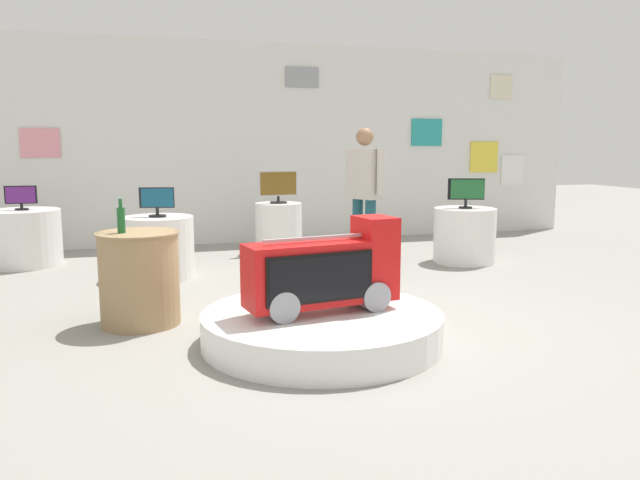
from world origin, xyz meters
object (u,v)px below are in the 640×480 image
(tv_on_center_rear, at_px, (157,201))
(tv_on_right_rear, at_px, (278,186))
(display_pedestal_far_right, at_px, (464,235))
(tv_on_far_right, at_px, (466,191))
(tv_on_left_rear, at_px, (21,197))
(novelty_firetruck_tv, at_px, (325,274))
(display_pedestal_left_rear, at_px, (24,238))
(main_display_pedestal, at_px, (322,327))
(display_pedestal_right_rear, at_px, (279,228))
(bottle_on_side_table, at_px, (121,219))
(side_table_round, at_px, (140,277))
(shopper_browsing_near_truck, at_px, (364,190))
(display_pedestal_center_rear, at_px, (159,247))

(tv_on_center_rear, bearing_deg, tv_on_right_rear, 36.35)
(display_pedestal_far_right, distance_m, tv_on_far_right, 0.57)
(tv_on_left_rear, bearing_deg, novelty_firetruck_tv, -55.92)
(tv_on_far_right, bearing_deg, display_pedestal_left_rear, 166.00)
(display_pedestal_left_rear, bearing_deg, display_pedestal_far_right, -13.97)
(main_display_pedestal, relative_size, display_pedestal_far_right, 2.33)
(novelty_firetruck_tv, relative_size, tv_on_center_rear, 3.15)
(display_pedestal_right_rear, relative_size, bottle_on_side_table, 2.49)
(novelty_firetruck_tv, relative_size, side_table_round, 1.54)
(display_pedestal_far_right, relative_size, tv_on_far_right, 1.74)
(display_pedestal_left_rear, height_order, display_pedestal_right_rear, same)
(bottle_on_side_table, bearing_deg, shopper_browsing_near_truck, 27.54)
(tv_on_left_rear, distance_m, display_pedestal_center_rear, 2.07)
(display_pedestal_left_rear, xyz_separation_m, tv_on_center_rear, (1.60, -1.23, 0.53))
(main_display_pedestal, bearing_deg, side_table_round, 145.09)
(novelty_firetruck_tv, bearing_deg, main_display_pedestal, 172.50)
(tv_on_center_rear, xyz_separation_m, tv_on_far_right, (3.80, -0.12, 0.04))
(display_pedestal_right_rear, bearing_deg, display_pedestal_center_rear, -143.66)
(display_pedestal_far_right, height_order, tv_on_far_right, tv_on_far_right)
(tv_on_center_rear, relative_size, bottle_on_side_table, 1.37)
(main_display_pedestal, bearing_deg, tv_on_left_rear, 123.88)
(novelty_firetruck_tv, height_order, display_pedestal_center_rear, novelty_firetruck_tv)
(tv_on_left_rear, height_order, bottle_on_side_table, bottle_on_side_table)
(tv_on_center_rear, xyz_separation_m, side_table_round, (-0.22, -1.88, -0.48))
(shopper_browsing_near_truck, bearing_deg, tv_on_right_rear, 109.23)
(tv_on_left_rear, bearing_deg, tv_on_right_rear, -0.03)
(display_pedestal_right_rear, distance_m, display_pedestal_far_right, 2.53)
(main_display_pedestal, height_order, tv_on_far_right, tv_on_far_right)
(display_pedestal_right_rear, distance_m, tv_on_right_rear, 0.59)
(tv_on_center_rear, bearing_deg, display_pedestal_left_rear, 142.44)
(novelty_firetruck_tv, distance_m, tv_on_center_rear, 3.04)
(tv_on_right_rear, bearing_deg, novelty_firetruck_tv, -97.53)
(display_pedestal_right_rear, bearing_deg, display_pedestal_far_right, -32.02)
(tv_on_left_rear, xyz_separation_m, display_pedestal_far_right, (5.40, -1.34, -0.52))
(shopper_browsing_near_truck, bearing_deg, display_pedestal_far_right, 15.33)
(novelty_firetruck_tv, xyz_separation_m, bottle_on_side_table, (-1.47, 0.90, 0.36))
(main_display_pedestal, distance_m, display_pedestal_far_right, 3.81)
(novelty_firetruck_tv, distance_m, tv_on_right_rear, 4.08)
(display_pedestal_left_rear, relative_size, bottle_on_side_table, 3.19)
(tv_on_center_rear, height_order, tv_on_far_right, tv_on_far_right)
(main_display_pedestal, bearing_deg, tv_on_far_right, 44.78)
(tv_on_left_rear, xyz_separation_m, display_pedestal_right_rear, (3.25, 0.00, -0.52))
(display_pedestal_right_rear, xyz_separation_m, tv_on_right_rear, (-0.00, -0.00, 0.59))
(tv_on_center_rear, bearing_deg, display_pedestal_right_rear, 36.44)
(tv_on_left_rear, relative_size, display_pedestal_far_right, 0.47)
(display_pedestal_far_right, bearing_deg, tv_on_right_rear, 148.06)
(display_pedestal_far_right, bearing_deg, main_display_pedestal, -135.17)
(main_display_pedestal, relative_size, tv_on_center_rear, 4.76)
(tv_on_center_rear, bearing_deg, shopper_browsing_near_truck, -13.25)
(novelty_firetruck_tv, relative_size, bottle_on_side_table, 4.31)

